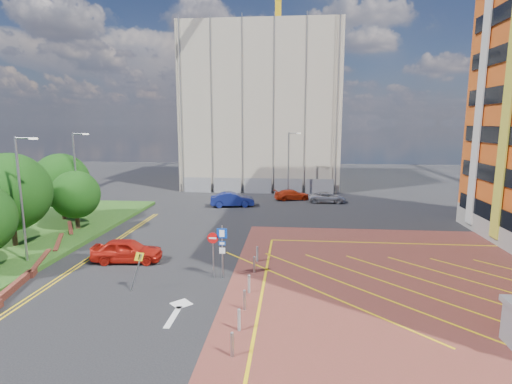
# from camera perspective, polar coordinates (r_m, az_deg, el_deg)

# --- Properties ---
(ground) EXTENTS (140.00, 140.00, 0.00)m
(ground) POSITION_cam_1_polar(r_m,az_deg,el_deg) (23.53, -6.45, -12.96)
(ground) COLOR black
(ground) RESTS_ON ground
(forecourt) EXTENTS (26.00, 26.00, 0.02)m
(forecourt) POSITION_cam_1_polar(r_m,az_deg,el_deg) (24.93, 27.86, -12.72)
(forecourt) COLOR brown
(forecourt) RESTS_ON ground
(retaining_wall) EXTENTS (6.06, 20.33, 0.40)m
(retaining_wall) POSITION_cam_1_polar(r_m,az_deg,el_deg) (29.76, -28.73, -8.80)
(retaining_wall) COLOR brown
(retaining_wall) RESTS_ON ground
(tree_b) EXTENTS (5.60, 5.60, 6.74)m
(tree_b) POSITION_cam_1_polar(r_m,az_deg,el_deg) (33.37, -31.72, -0.02)
(tree_b) COLOR #3D2B1C
(tree_b) RESTS_ON grass_bed
(tree_c) EXTENTS (4.00, 4.00, 4.90)m
(tree_c) POSITION_cam_1_polar(r_m,az_deg,el_deg) (36.54, -24.39, -0.34)
(tree_c) COLOR #3D2B1C
(tree_c) RESTS_ON grass_bed
(tree_d) EXTENTS (5.00, 5.00, 6.08)m
(tree_d) POSITION_cam_1_polar(r_m,az_deg,el_deg) (40.52, -26.07, 1.42)
(tree_d) COLOR #3D2B1C
(tree_d) RESTS_ON grass_bed
(lamp_left_near) EXTENTS (1.53, 0.16, 8.00)m
(lamp_left_near) POSITION_cam_1_polar(r_m,az_deg,el_deg) (29.10, -30.46, -0.29)
(lamp_left_near) COLOR #9EA0A8
(lamp_left_near) RESTS_ON grass_bed
(lamp_left_far) EXTENTS (1.53, 0.16, 8.00)m
(lamp_left_far) POSITION_cam_1_polar(r_m,az_deg,el_deg) (38.51, -24.27, 2.35)
(lamp_left_far) COLOR #9EA0A8
(lamp_left_far) RESTS_ON grass_bed
(lamp_back) EXTENTS (1.53, 0.16, 8.00)m
(lamp_back) POSITION_cam_1_polar(r_m,az_deg,el_deg) (49.45, 4.75, 4.31)
(lamp_back) COLOR #9EA0A8
(lamp_back) RESTS_ON ground
(sign_cluster) EXTENTS (1.17, 0.12, 3.20)m
(sign_cluster) POSITION_cam_1_polar(r_m,az_deg,el_deg) (23.71, -5.34, -7.73)
(sign_cluster) COLOR #9EA0A8
(sign_cluster) RESTS_ON ground
(warning_sign) EXTENTS (0.82, 0.43, 2.24)m
(warning_sign) POSITION_cam_1_polar(r_m,az_deg,el_deg) (22.85, -16.59, -10.19)
(warning_sign) COLOR #9EA0A8
(warning_sign) RESTS_ON ground
(bollard_row) EXTENTS (0.14, 11.14, 0.90)m
(bollard_row) POSITION_cam_1_polar(r_m,az_deg,el_deg) (21.49, -1.20, -13.82)
(bollard_row) COLOR #9EA0A8
(bollard_row) RESTS_ON forecourt
(construction_building) EXTENTS (21.20, 19.20, 22.00)m
(construction_building) POSITION_cam_1_polar(r_m,az_deg,el_deg) (61.42, 1.08, 11.61)
(construction_building) COLOR #B3A893
(construction_building) RESTS_ON ground
(tower_crane) EXTENTS (1.60, 35.00, 35.40)m
(tower_crane) POSITION_cam_1_polar(r_m,az_deg,el_deg) (62.98, 3.09, 25.24)
(tower_crane) COLOR gold
(tower_crane) RESTS_ON ground
(construction_fence) EXTENTS (21.60, 0.06, 2.00)m
(construction_fence) POSITION_cam_1_polar(r_m,az_deg,el_deg) (51.97, 1.33, 0.87)
(construction_fence) COLOR gray
(construction_fence) RESTS_ON ground
(car_red_left) EXTENTS (4.72, 2.27, 1.56)m
(car_red_left) POSITION_cam_1_polar(r_m,az_deg,el_deg) (27.98, -17.94, -7.94)
(car_red_left) COLOR red
(car_red_left) RESTS_ON ground
(car_blue_back) EXTENTS (5.01, 2.53, 1.57)m
(car_blue_back) POSITION_cam_1_polar(r_m,az_deg,el_deg) (43.98, -3.42, -1.07)
(car_blue_back) COLOR navy
(car_blue_back) RESTS_ON ground
(car_red_back) EXTENTS (4.55, 2.85, 1.23)m
(car_red_back) POSITION_cam_1_polar(r_m,az_deg,el_deg) (47.95, 5.17, -0.39)
(car_red_back) COLOR red
(car_red_back) RESTS_ON ground
(car_silver_back) EXTENTS (4.32, 2.06, 1.19)m
(car_silver_back) POSITION_cam_1_polar(r_m,az_deg,el_deg) (46.87, 10.08, -0.76)
(car_silver_back) COLOR #A4A4AB
(car_silver_back) RESTS_ON ground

